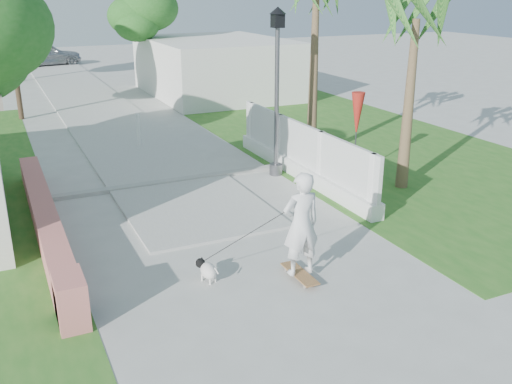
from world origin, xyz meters
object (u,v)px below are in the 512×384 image
street_lamp (277,87)px  bollard (139,129)px  parked_car (46,54)px  dog (207,270)px  patio_umbrella (357,115)px  skateboarder (266,233)px

street_lamp → bollard: bearing=121.0°
bollard → parked_car: size_ratio=0.25×
street_lamp → dog: street_lamp is taller
parked_car → patio_umbrella: bearing=178.6°
street_lamp → dog: 6.62m
bollard → patio_umbrella: bearing=-50.1°
street_lamp → parked_car: street_lamp is taller
skateboarder → parked_car: (-0.37, 32.17, -0.15)m
parked_car → skateboarder: bearing=168.8°
street_lamp → bollard: (-2.70, 4.50, -1.84)m
street_lamp → patio_umbrella: size_ratio=1.93×
dog → parked_car: parked_car is taller
bollard → parked_car: (-0.55, 22.39, 0.16)m
bollard → skateboarder: 9.78m
street_lamp → dog: bearing=-128.1°
street_lamp → bollard: size_ratio=4.07×
dog → bollard: bearing=59.9°
street_lamp → skateboarder: size_ratio=2.23×
skateboarder → dog: 1.24m
street_lamp → parked_car: (-3.25, 26.89, -1.68)m
bollard → dog: size_ratio=1.96×
street_lamp → bollard: street_lamp is taller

